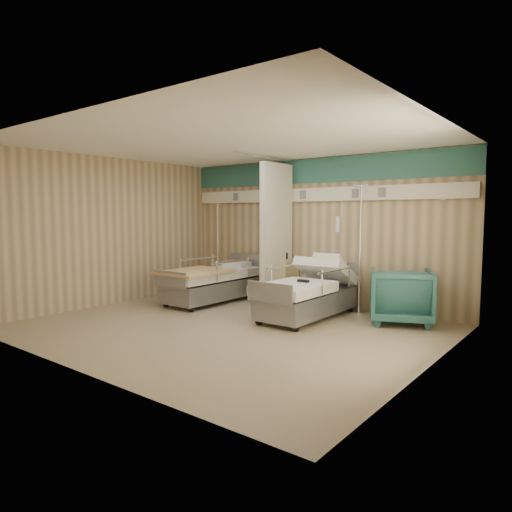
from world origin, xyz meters
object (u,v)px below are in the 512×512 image
at_px(bedside_cabinet, 281,280).
at_px(iv_stand_right, 359,287).
at_px(visitor_armchair, 401,296).
at_px(iv_stand_left, 218,276).
at_px(bed_right, 307,299).
at_px(bed_left, 211,286).

xyz_separation_m(bedside_cabinet, iv_stand_right, (1.65, 0.02, 0.03)).
bearing_deg(visitor_armchair, bedside_cabinet, -31.32).
relative_size(iv_stand_right, iv_stand_left, 1.15).
distance_m(bedside_cabinet, iv_stand_left, 1.54).
height_order(bed_right, bedside_cabinet, bedside_cabinet).
relative_size(bed_left, iv_stand_left, 1.11).
relative_size(bed_right, iv_stand_right, 0.96).
relative_size(bed_right, bed_left, 1.00).
xyz_separation_m(bed_left, visitor_armchair, (3.57, 0.60, 0.12)).
xyz_separation_m(bedside_cabinet, iv_stand_left, (-1.53, -0.18, -0.02)).
height_order(bedside_cabinet, iv_stand_left, iv_stand_left).
xyz_separation_m(bedside_cabinet, visitor_armchair, (2.52, -0.30, 0.01)).
height_order(bed_right, iv_stand_left, iv_stand_left).
height_order(bedside_cabinet, iv_stand_right, iv_stand_right).
distance_m(bed_right, visitor_armchair, 1.50).
bearing_deg(visitor_armchair, bed_right, -0.81).
bearing_deg(iv_stand_left, visitor_armchair, -1.70).
xyz_separation_m(bed_left, iv_stand_left, (-0.48, 0.72, 0.09)).
relative_size(bed_left, bedside_cabinet, 2.54).
distance_m(bed_left, bedside_cabinet, 1.39).
bearing_deg(iv_stand_right, visitor_armchair, -20.20).
relative_size(bed_right, iv_stand_left, 1.11).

